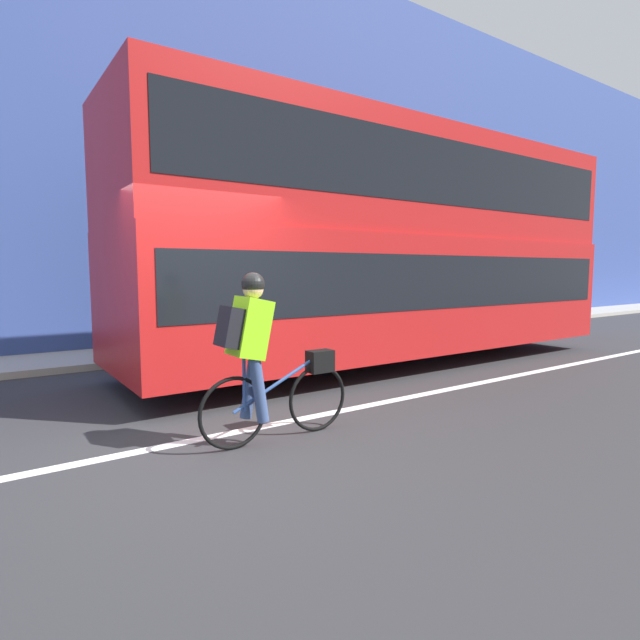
# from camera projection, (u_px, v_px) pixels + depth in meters

# --- Properties ---
(ground_plane) EXTENTS (80.00, 80.00, 0.00)m
(ground_plane) POSITION_uv_depth(u_px,v_px,m) (211.00, 436.00, 4.90)
(ground_plane) COLOR #2D2D30
(road_center_line) EXTENTS (50.00, 0.14, 0.01)m
(road_center_line) POSITION_uv_depth(u_px,v_px,m) (212.00, 437.00, 4.88)
(road_center_line) COLOR silver
(road_center_line) RESTS_ON ground_plane
(sidewalk_curb) EXTENTS (60.00, 1.71, 0.11)m
(sidewalk_curb) POSITION_uv_depth(u_px,v_px,m) (103.00, 358.00, 8.97)
(sidewalk_curb) COLOR #A8A399
(sidewalk_curb) RESTS_ON ground_plane
(building_facade) EXTENTS (60.00, 0.30, 8.91)m
(building_facade) POSITION_uv_depth(u_px,v_px,m) (81.00, 119.00, 9.36)
(building_facade) COLOR #33478C
(building_facade) RESTS_ON ground_plane
(bus) EXTENTS (9.04, 2.55, 3.89)m
(bus) POSITION_uv_depth(u_px,v_px,m) (386.00, 240.00, 8.58)
(bus) COLOR black
(bus) RESTS_ON ground_plane
(cyclist_on_bike) EXTENTS (1.60, 0.32, 1.61)m
(cyclist_on_bike) POSITION_uv_depth(u_px,v_px,m) (261.00, 352.00, 4.63)
(cyclist_on_bike) COLOR black
(cyclist_on_bike) RESTS_ON ground_plane
(trash_bin) EXTENTS (0.58, 0.58, 0.86)m
(trash_bin) POSITION_uv_depth(u_px,v_px,m) (279.00, 320.00, 10.91)
(trash_bin) COLOR #262628
(trash_bin) RESTS_ON sidewalk_curb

